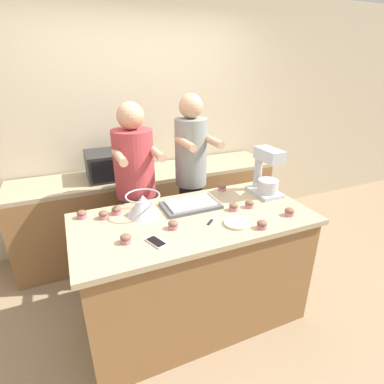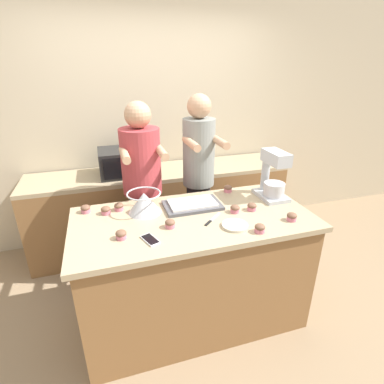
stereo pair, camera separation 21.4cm
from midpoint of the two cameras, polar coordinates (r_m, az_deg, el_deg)
ground_plane at (r=2.75m, az=-2.03°, el=-22.27°), size 16.00×16.00×0.00m
back_wall at (r=3.48m, az=-12.04°, el=12.66°), size 10.00×0.06×2.70m
island_counter at (r=2.44m, az=-2.19°, el=-14.52°), size 1.74×0.85×0.94m
back_counter at (r=3.44m, az=-9.54°, el=-3.23°), size 2.80×0.60×0.89m
person_left at (r=2.70m, az=-12.74°, el=-0.74°), size 0.35×0.51×1.69m
person_right at (r=2.81m, az=-2.35°, el=1.75°), size 0.31×0.48×1.74m
stand_mixer at (r=2.54m, az=11.65°, el=3.21°), size 0.20×0.30×0.40m
mixing_bowl at (r=2.22m, az=-12.01°, el=-2.38°), size 0.25×0.25×0.16m
baking_tray at (r=2.32m, az=-2.88°, el=-2.47°), size 0.44×0.27×0.04m
microwave_oven at (r=3.16m, az=-17.06°, el=5.02°), size 0.48×0.40×0.26m
cell_phone at (r=1.91m, az=-10.11°, el=-9.46°), size 0.11×0.16×0.01m
small_plate at (r=2.09m, az=5.64°, el=-5.98°), size 0.18×0.18×0.02m
knife at (r=2.15m, az=1.16°, el=-5.19°), size 0.17×0.16×0.01m
cupcake_0 at (r=2.06m, az=10.30°, el=-6.17°), size 0.07×0.07×0.06m
cupcake_1 at (r=2.27m, az=15.53°, el=-3.71°), size 0.07×0.07×0.06m
cupcake_2 at (r=1.94m, az=-15.65°, el=-8.63°), size 0.07×0.07×0.06m
cupcake_3 at (r=2.62m, az=3.44°, el=0.88°), size 0.07×0.07×0.06m
cupcake_4 at (r=2.33m, az=-22.76°, el=-3.99°), size 0.07×0.07×0.06m
cupcake_5 at (r=2.27m, az=-19.11°, el=-4.17°), size 0.07×0.07×0.06m
cupcake_6 at (r=2.31m, az=-16.80°, el=-3.43°), size 0.07×0.07×0.06m
cupcake_7 at (r=2.03m, az=-6.64°, el=-6.28°), size 0.07×0.07×0.06m
cupcake_8 at (r=2.27m, az=5.28°, el=-2.87°), size 0.07×0.07×0.06m
cupcake_9 at (r=2.33m, az=8.33°, el=-2.31°), size 0.07×0.07×0.06m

